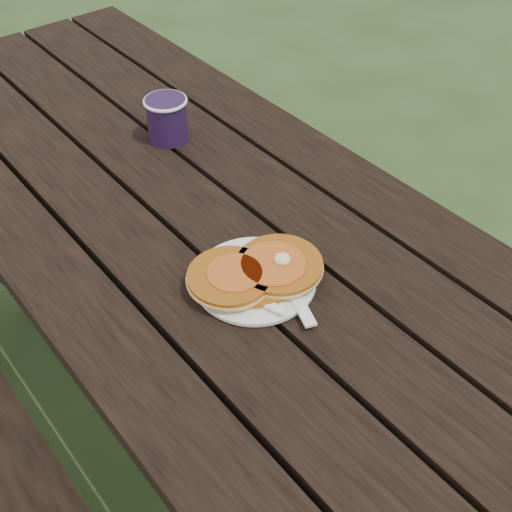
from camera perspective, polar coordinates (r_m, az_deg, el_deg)
ground at (r=1.86m, az=-5.34°, el=-12.65°), size 60.00×60.00×0.00m
picnic_table at (r=1.58m, az=-6.19°, el=-5.03°), size 1.36×1.80×0.75m
plate at (r=1.10m, az=-0.12°, el=-2.15°), size 0.27×0.27×0.01m
pancake_stack at (r=1.08m, az=0.04°, el=-1.41°), size 0.23×0.18×0.04m
knife at (r=1.08m, az=3.11°, el=-2.82°), size 0.08×0.18×0.00m
fork at (r=1.05m, az=0.09°, el=-3.85°), size 0.08×0.16×0.01m
coffee_cup at (r=1.44m, az=-7.93°, el=12.18°), size 0.10×0.10×0.10m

